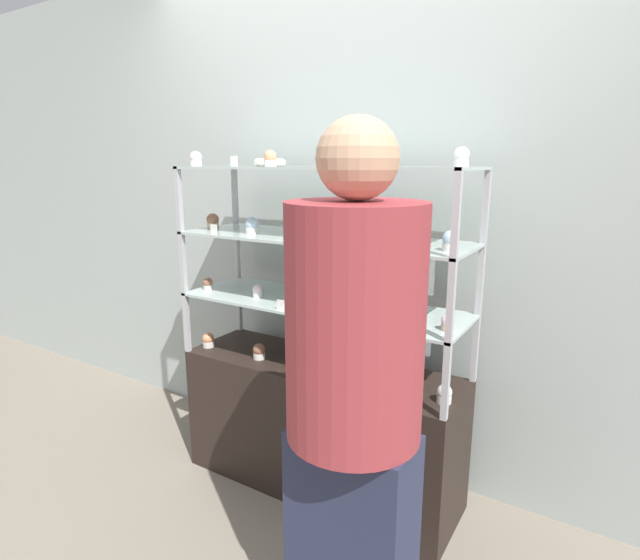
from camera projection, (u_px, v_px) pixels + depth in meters
The scene contains 31 objects.
ground_plane at pixel (320, 483), 2.45m from camera, with size 20.00×20.00×0.00m, color gray.
back_wall at pixel (358, 212), 2.45m from camera, with size 8.00×0.05×2.60m.
display_base at pixel (320, 426), 2.38m from camera, with size 1.33×0.41×0.62m.
display_riser_lower at pixel (320, 307), 2.25m from camera, with size 1.33×0.41×0.30m.
display_riser_middle at pixel (320, 241), 2.18m from camera, with size 1.33×0.41×0.30m.
display_riser_upper at pixel (320, 171), 2.11m from camera, with size 1.33×0.41×0.30m.
layer_cake_centerpiece at pixel (329, 289), 2.22m from camera, with size 0.16×0.16×0.13m.
sheet_cake_frosted at pixel (358, 235), 2.03m from camera, with size 0.25×0.15×0.06m.
cupcake_0 at pixel (208, 340), 2.53m from camera, with size 0.06×0.06×0.08m.
cupcake_1 at pixel (259, 352), 2.38m from camera, with size 0.06×0.06×0.08m.
cupcake_2 at pixel (315, 360), 2.27m from camera, with size 0.06×0.06×0.08m.
cupcake_3 at pixel (374, 378), 2.08m from camera, with size 0.06×0.06×0.08m.
cupcake_4 at pixel (444, 394), 1.93m from camera, with size 0.06×0.06×0.08m.
price_tag_0 at pixel (319, 380), 2.09m from camera, with size 0.04×0.00×0.04m.
cupcake_5 at pixel (208, 284), 2.47m from camera, with size 0.05×0.05×0.06m.
cupcake_6 at pixel (258, 291), 2.33m from camera, with size 0.05×0.05×0.06m.
cupcake_7 at pixel (369, 311), 2.01m from camera, with size 0.05×0.05×0.06m.
cupcake_8 at pixel (447, 323), 1.86m from camera, with size 0.05×0.05×0.06m.
price_tag_1 at pixel (280, 305), 2.12m from camera, with size 0.04×0.00×0.04m.
cupcake_9 at pixel (213, 221), 2.44m from camera, with size 0.06×0.06×0.08m.
cupcake_10 at pixel (252, 226), 2.26m from camera, with size 0.06×0.06×0.08m.
cupcake_11 at pixel (313, 229), 2.13m from camera, with size 0.06×0.06×0.08m.
cupcake_12 at pixel (450, 241), 1.81m from camera, with size 0.06×0.06×0.08m.
price_tag_2 at pixel (214, 229), 2.24m from camera, with size 0.04×0.00×0.04m.
cupcake_13 at pixel (196, 159), 2.33m from camera, with size 0.05×0.05×0.07m.
cupcake_14 at pixel (270, 159), 2.16m from camera, with size 0.05×0.05×0.07m.
cupcake_15 at pixel (355, 158), 1.94m from camera, with size 0.05×0.05×0.07m.
cupcake_16 at pixel (462, 157), 1.75m from camera, with size 0.05×0.05×0.07m.
price_tag_3 at pixel (234, 161), 2.11m from camera, with size 0.04×0.00×0.04m.
donut_glazed at pixel (270, 162), 2.23m from camera, with size 0.14×0.14×0.03m.
customer_figure at pixel (354, 397), 1.42m from camera, with size 0.39×0.39×1.65m.
Camera 1 is at (1.14, -1.84, 1.53)m, focal length 28.00 mm.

